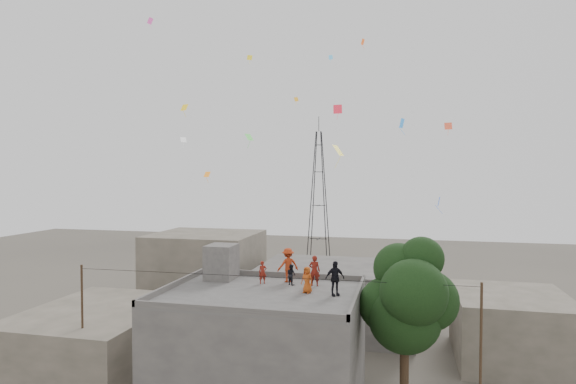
# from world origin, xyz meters

# --- Properties ---
(main_building) EXTENTS (10.00, 8.00, 6.10)m
(main_building) POSITION_xyz_m (0.00, 0.00, 3.05)
(main_building) COLOR #4D4A48
(main_building) RESTS_ON ground
(parapet) EXTENTS (10.00, 8.00, 0.30)m
(parapet) POSITION_xyz_m (0.00, 0.00, 6.25)
(parapet) COLOR #4D4A48
(parapet) RESTS_ON main_building
(stair_head_box) EXTENTS (1.60, 1.80, 2.00)m
(stair_head_box) POSITION_xyz_m (-3.20, 2.60, 7.10)
(stair_head_box) COLOR #4D4A48
(stair_head_box) RESTS_ON main_building
(neighbor_west) EXTENTS (8.00, 10.00, 4.00)m
(neighbor_west) POSITION_xyz_m (-11.00, 2.00, 2.00)
(neighbor_west) COLOR #595346
(neighbor_west) RESTS_ON ground
(neighbor_north) EXTENTS (12.00, 9.00, 5.00)m
(neighbor_north) POSITION_xyz_m (2.00, 14.00, 2.50)
(neighbor_north) COLOR #4D4A48
(neighbor_north) RESTS_ON ground
(neighbor_northwest) EXTENTS (9.00, 8.00, 7.00)m
(neighbor_northwest) POSITION_xyz_m (-10.00, 16.00, 3.50)
(neighbor_northwest) COLOR #595346
(neighbor_northwest) RESTS_ON ground
(neighbor_east) EXTENTS (7.00, 8.00, 4.40)m
(neighbor_east) POSITION_xyz_m (14.00, 10.00, 2.20)
(neighbor_east) COLOR #595346
(neighbor_east) RESTS_ON ground
(tree) EXTENTS (4.90, 4.60, 9.10)m
(tree) POSITION_xyz_m (7.37, 0.60, 6.10)
(tree) COLOR black
(tree) RESTS_ON ground
(utility_line) EXTENTS (20.12, 0.62, 7.40)m
(utility_line) POSITION_xyz_m (0.50, -1.25, 3.83)
(utility_line) COLOR black
(utility_line) RESTS_ON ground
(transmission_tower) EXTENTS (2.97, 2.97, 20.01)m
(transmission_tower) POSITION_xyz_m (-4.00, 40.00, 9.07)
(transmission_tower) COLOR black
(transmission_tower) RESTS_ON ground
(person_red_adult) EXTENTS (0.61, 0.41, 1.67)m
(person_red_adult) POSITION_xyz_m (2.40, 2.12, 6.94)
(person_red_adult) COLOR maroon
(person_red_adult) RESTS_ON main_building
(person_orange_child) EXTENTS (0.78, 0.65, 1.35)m
(person_orange_child) POSITION_xyz_m (2.31, 0.50, 6.78)
(person_orange_child) COLOR #BB4A15
(person_orange_child) RESTS_ON main_building
(person_dark_child) EXTENTS (0.70, 0.67, 1.14)m
(person_dark_child) POSITION_xyz_m (1.10, 2.08, 6.67)
(person_dark_child) COLOR black
(person_dark_child) RESTS_ON main_building
(person_dark_adult) EXTENTS (1.09, 0.90, 1.75)m
(person_dark_adult) POSITION_xyz_m (3.77, 0.26, 6.97)
(person_dark_adult) COLOR black
(person_dark_adult) RESTS_ON main_building
(person_orange_adult) EXTENTS (1.42, 1.30, 1.92)m
(person_orange_adult) POSITION_xyz_m (0.75, 2.76, 7.06)
(person_orange_adult) COLOR #AE3213
(person_orange_adult) RESTS_ON main_building
(person_red_child) EXTENTS (0.55, 0.49, 1.25)m
(person_red_child) POSITION_xyz_m (-0.52, 2.01, 6.73)
(person_red_child) COLOR maroon
(person_red_child) RESTS_ON main_building
(kites) EXTENTS (19.61, 20.61, 12.41)m
(kites) POSITION_xyz_m (1.23, 6.74, 15.89)
(kites) COLOR orange
(kites) RESTS_ON ground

